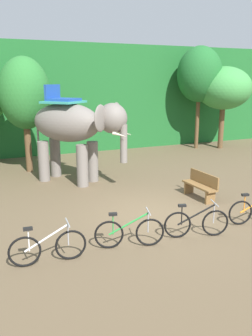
% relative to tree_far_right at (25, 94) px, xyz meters
% --- Properties ---
extents(ground_plane, '(80.00, 80.00, 0.00)m').
position_rel_tree_far_right_xyz_m(ground_plane, '(2.70, -6.91, -3.37)').
color(ground_plane, brown).
extents(foliage_hedge, '(36.00, 6.00, 5.88)m').
position_rel_tree_far_right_xyz_m(foliage_hedge, '(2.70, 6.08, -0.43)').
color(foliage_hedge, '#1E6028').
rests_on(foliage_hedge, ground).
extents(tree_far_right, '(2.16, 2.16, 4.92)m').
position_rel_tree_far_right_xyz_m(tree_far_right, '(0.00, 0.00, 0.00)').
color(tree_far_right, brown).
rests_on(tree_far_right, ground).
extents(tree_far_left, '(2.54, 2.54, 5.81)m').
position_rel_tree_far_right_xyz_m(tree_far_left, '(9.92, 1.67, 0.86)').
color(tree_far_left, brown).
rests_on(tree_far_left, ground).
extents(tree_center_right, '(3.13, 3.13, 4.70)m').
position_rel_tree_far_right_xyz_m(tree_center_right, '(11.24, 1.11, 0.09)').
color(tree_center_right, brown).
rests_on(tree_center_right, ground).
extents(elephant, '(3.57, 3.78, 3.78)m').
position_rel_tree_far_right_xyz_m(elephant, '(1.45, -2.44, -1.17)').
color(elephant, slate).
rests_on(elephant, ground).
extents(bike_white, '(1.71, 0.52, 0.92)m').
position_rel_tree_far_right_xyz_m(bike_white, '(-0.81, -8.44, -2.99)').
color(bike_white, black).
rests_on(bike_white, ground).
extents(bike_green, '(1.66, 0.62, 0.92)m').
position_rel_tree_far_right_xyz_m(bike_green, '(1.15, -8.44, -2.99)').
color(bike_green, black).
rests_on(bike_green, ground).
extents(bike_black, '(1.66, 0.64, 0.92)m').
position_rel_tree_far_right_xyz_m(bike_black, '(2.96, -8.59, -2.99)').
color(bike_black, black).
rests_on(bike_black, ground).
extents(wooden_bench, '(0.46, 1.51, 0.89)m').
position_rel_tree_far_right_xyz_m(wooden_bench, '(4.86, -6.07, -2.89)').
color(wooden_bench, brown).
rests_on(wooden_bench, ground).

